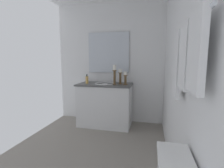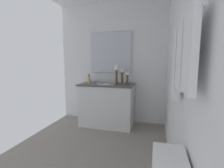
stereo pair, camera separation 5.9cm
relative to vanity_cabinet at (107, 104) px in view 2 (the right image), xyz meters
name	(u,v)px [view 2 (the right image)]	position (x,y,z in m)	size (l,w,h in m)	color
floor	(84,157)	(1.16, 0.02, -0.43)	(2.97, 2.25, 0.02)	gray
wall_back	(178,66)	(1.16, 1.14, 0.81)	(2.97, 0.04, 2.45)	white
wall_left	(112,63)	(-0.32, 0.02, 0.81)	(0.04, 2.25, 2.45)	white
vanity_cabinet	(107,104)	(0.00, 0.00, 0.00)	(0.58, 1.05, 0.84)	silver
sink_basin	(107,86)	(0.00, 0.00, 0.38)	(0.40, 0.40, 0.24)	white
mirror	(111,53)	(-0.28, 0.00, 1.03)	(0.02, 0.85, 0.82)	silver
candle_holder_tall	(127,78)	(0.04, 0.41, 0.54)	(0.09, 0.09, 0.24)	brown
candle_holder_short	(122,76)	(-0.01, 0.30, 0.57)	(0.09, 0.09, 0.29)	brown
candle_holder_mid	(116,74)	(0.06, 0.20, 0.61)	(0.09, 0.09, 0.37)	brown
soap_bottle	(89,80)	(0.06, -0.35, 0.49)	(0.06, 0.06, 0.18)	#E5B259
towel_bar	(186,26)	(1.96, 1.08, 1.07)	(0.02, 0.02, 0.82)	silver
towel_near_vanity	(175,65)	(1.69, 1.07, 0.83)	(0.19, 0.03, 0.52)	white
towel_center	(181,57)	(1.96, 1.07, 0.89)	(0.23, 0.03, 0.41)	white
towel_near_corner	(190,52)	(2.24, 1.07, 0.90)	(0.23, 0.03, 0.38)	white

